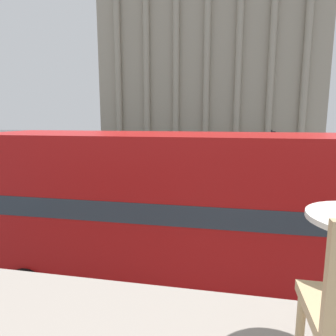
% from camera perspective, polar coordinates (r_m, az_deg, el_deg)
% --- Properties ---
extents(double_decker_bus, '(10.10, 2.73, 4.13)m').
position_cam_1_polar(double_decker_bus, '(7.35, 3.98, -7.83)').
color(double_decker_bus, black).
rests_on(double_decker_bus, ground_plane).
extents(plaza_building_left, '(33.10, 13.43, 26.43)m').
position_cam_1_polar(plaza_building_left, '(51.02, 7.90, 19.25)').
color(plaza_building_left, '#A39984').
rests_on(plaza_building_left, ground_plane).
extents(traffic_light_mid, '(0.42, 0.24, 3.51)m').
position_cam_1_polar(traffic_light_mid, '(19.13, 0.06, 2.94)').
color(traffic_light_mid, black).
rests_on(traffic_light_mid, ground_plane).
extents(traffic_light_far, '(0.42, 0.24, 3.58)m').
position_cam_1_polar(traffic_light_far, '(24.81, 19.16, 4.02)').
color(traffic_light_far, black).
rests_on(traffic_light_far, ground_plane).
extents(pedestrian_red, '(0.32, 0.32, 1.76)m').
position_cam_1_polar(pedestrian_red, '(26.55, 2.75, 1.98)').
color(pedestrian_red, '#282B33').
rests_on(pedestrian_red, ground_plane).
extents(pedestrian_blue, '(0.32, 0.32, 1.61)m').
position_cam_1_polar(pedestrian_blue, '(27.74, 21.16, 1.46)').
color(pedestrian_blue, '#282B33').
rests_on(pedestrian_blue, ground_plane).
extents(pedestrian_grey, '(0.32, 0.32, 1.79)m').
position_cam_1_polar(pedestrian_grey, '(25.55, -0.92, 1.73)').
color(pedestrian_grey, '#282B33').
rests_on(pedestrian_grey, ground_plane).
extents(pedestrian_white, '(0.32, 0.32, 1.62)m').
position_cam_1_polar(pedestrian_white, '(32.69, 23.72, 2.44)').
color(pedestrian_white, '#282B33').
rests_on(pedestrian_white, ground_plane).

